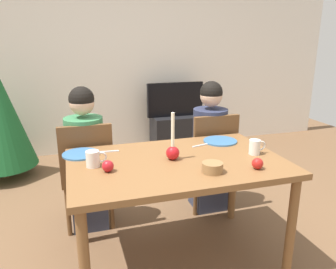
# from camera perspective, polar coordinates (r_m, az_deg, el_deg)

# --- Properties ---
(ground_plane) EXTENTS (7.68, 7.68, 0.00)m
(ground_plane) POSITION_cam_1_polar(r_m,az_deg,el_deg) (2.54, 1.41, -20.47)
(ground_plane) COLOR brown
(back_wall) EXTENTS (6.40, 0.10, 2.60)m
(back_wall) POSITION_cam_1_polar(r_m,az_deg,el_deg) (4.58, -9.06, 13.44)
(back_wall) COLOR silver
(back_wall) RESTS_ON ground
(dining_table) EXTENTS (1.40, 0.90, 0.75)m
(dining_table) POSITION_cam_1_polar(r_m,az_deg,el_deg) (2.21, 1.53, -6.49)
(dining_table) COLOR brown
(dining_table) RESTS_ON ground
(chair_left) EXTENTS (0.40, 0.40, 0.90)m
(chair_left) POSITION_cam_1_polar(r_m,az_deg,el_deg) (2.73, -13.83, -5.86)
(chair_left) COLOR brown
(chair_left) RESTS_ON ground
(chair_right) EXTENTS (0.40, 0.40, 0.90)m
(chair_right) POSITION_cam_1_polar(r_m,az_deg,el_deg) (2.97, 7.35, -3.67)
(chair_right) COLOR brown
(chair_right) RESTS_ON ground
(person_left_child) EXTENTS (0.30, 0.30, 1.17)m
(person_left_child) POSITION_cam_1_polar(r_m,az_deg,el_deg) (2.74, -13.96, -4.50)
(person_left_child) COLOR #33384C
(person_left_child) RESTS_ON ground
(person_right_child) EXTENTS (0.30, 0.30, 1.17)m
(person_right_child) POSITION_cam_1_polar(r_m,az_deg,el_deg) (2.98, 7.13, -2.42)
(person_right_child) COLOR #33384C
(person_right_child) RESTS_ON ground
(tv_stand) EXTENTS (0.64, 0.40, 0.48)m
(tv_stand) POSITION_cam_1_polar(r_m,az_deg,el_deg) (4.63, 1.24, 0.34)
(tv_stand) COLOR black
(tv_stand) RESTS_ON ground
(tv) EXTENTS (0.79, 0.05, 0.46)m
(tv) POSITION_cam_1_polar(r_m,az_deg,el_deg) (4.52, 1.27, 6.07)
(tv) COLOR black
(tv) RESTS_ON tv_stand
(candle_centerpiece) EXTENTS (0.09, 0.09, 0.32)m
(candle_centerpiece) POSITION_cam_1_polar(r_m,az_deg,el_deg) (2.17, 0.82, -2.69)
(candle_centerpiece) COLOR red
(candle_centerpiece) RESTS_ON dining_table
(plate_left) EXTENTS (0.25, 0.25, 0.01)m
(plate_left) POSITION_cam_1_polar(r_m,az_deg,el_deg) (2.35, -14.80, -3.27)
(plate_left) COLOR teal
(plate_left) RESTS_ON dining_table
(plate_right) EXTENTS (0.26, 0.26, 0.01)m
(plate_right) POSITION_cam_1_polar(r_m,az_deg,el_deg) (2.58, 9.00, -1.11)
(plate_right) COLOR teal
(plate_right) RESTS_ON dining_table
(mug_left) EXTENTS (0.13, 0.08, 0.10)m
(mug_left) POSITION_cam_1_polar(r_m,az_deg,el_deg) (2.11, -12.76, -4.10)
(mug_left) COLOR silver
(mug_left) RESTS_ON dining_table
(mug_right) EXTENTS (0.12, 0.08, 0.10)m
(mug_right) POSITION_cam_1_polar(r_m,az_deg,el_deg) (2.35, 14.82, -2.09)
(mug_right) COLOR silver
(mug_right) RESTS_ON dining_table
(fork_left) EXTENTS (0.18, 0.03, 0.01)m
(fork_left) POSITION_cam_1_polar(r_m,az_deg,el_deg) (2.36, -10.64, -2.93)
(fork_left) COLOR silver
(fork_left) RESTS_ON dining_table
(fork_right) EXTENTS (0.18, 0.06, 0.01)m
(fork_right) POSITION_cam_1_polar(r_m,az_deg,el_deg) (2.48, 6.00, -1.80)
(fork_right) COLOR silver
(fork_right) RESTS_ON dining_table
(bowl_walnuts) EXTENTS (0.13, 0.13, 0.06)m
(bowl_walnuts) POSITION_cam_1_polar(r_m,az_deg,el_deg) (1.99, 7.68, -5.66)
(bowl_walnuts) COLOR olive
(bowl_walnuts) RESTS_ON dining_table
(apple_near_candle) EXTENTS (0.07, 0.07, 0.07)m
(apple_near_candle) POSITION_cam_1_polar(r_m,az_deg,el_deg) (2.02, -10.36, -5.38)
(apple_near_candle) COLOR #B3181F
(apple_near_candle) RESTS_ON dining_table
(apple_by_left_plate) EXTENTS (0.07, 0.07, 0.07)m
(apple_by_left_plate) POSITION_cam_1_polar(r_m,az_deg,el_deg) (2.10, 15.20, -4.86)
(apple_by_left_plate) COLOR #B11D18
(apple_by_left_plate) RESTS_ON dining_table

